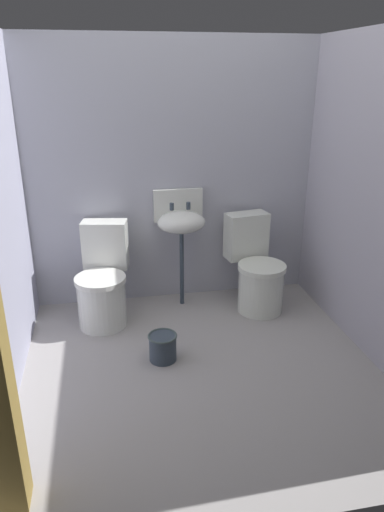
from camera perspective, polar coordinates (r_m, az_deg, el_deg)
ground_plane at (r=3.41m, az=0.90°, el=-13.37°), size 2.81×2.61×0.08m
wall_back at (r=4.01m, az=-2.40°, el=9.81°), size 2.81×0.10×2.19m
wall_right at (r=3.47m, az=21.51°, el=6.44°), size 0.10×2.41×2.19m
toilet_left at (r=3.83m, az=-10.80°, el=-3.34°), size 0.49×0.65×0.78m
toilet_right at (r=4.02m, az=7.84°, el=-1.91°), size 0.48×0.65×0.78m
sink at (r=3.90m, az=-1.37°, el=4.32°), size 0.42×0.35×0.99m
bucket at (r=3.36m, az=-3.59°, el=-10.95°), size 0.21×0.21×0.20m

